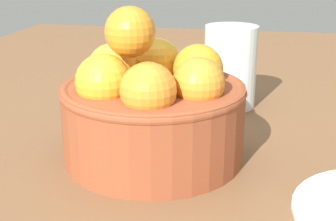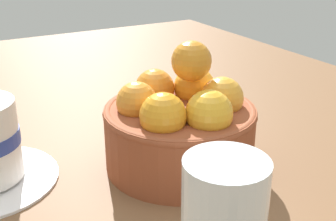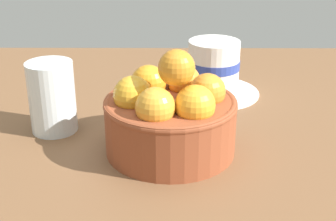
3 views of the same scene
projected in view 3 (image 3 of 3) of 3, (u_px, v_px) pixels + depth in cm
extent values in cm
cube|color=brown|center=(172.00, 163.00, 61.22)|extent=(142.54, 91.95, 3.72)
cylinder|color=brown|center=(172.00, 126.00, 59.07)|extent=(16.27, 16.27, 6.91)
torus|color=brown|center=(172.00, 103.00, 57.83)|extent=(16.47, 16.47, 1.00)
sphere|color=gold|center=(157.00, 107.00, 53.45)|extent=(4.63, 4.63, 4.63)
sphere|color=orange|center=(197.00, 105.00, 54.01)|extent=(4.73, 4.73, 4.73)
sphere|color=orange|center=(209.00, 91.00, 57.87)|extent=(4.53, 4.53, 4.53)
sphere|color=orange|center=(185.00, 81.00, 61.18)|extent=(4.37, 4.37, 4.37)
sphere|color=orange|center=(150.00, 83.00, 60.62)|extent=(4.65, 4.65, 4.65)
sphere|color=gold|center=(134.00, 95.00, 56.75)|extent=(4.76, 4.76, 4.76)
sphere|color=orange|center=(178.00, 68.00, 54.12)|extent=(4.32, 4.32, 4.32)
cylinder|color=white|center=(214.00, 91.00, 78.27)|extent=(15.23, 15.23, 0.60)
cylinder|color=white|center=(215.00, 66.00, 76.48)|extent=(8.26, 8.26, 8.26)
cylinder|color=#2D4299|center=(215.00, 64.00, 76.36)|extent=(8.42, 8.42, 1.49)
cylinder|color=silver|center=(53.00, 97.00, 63.86)|extent=(6.28, 6.28, 9.78)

